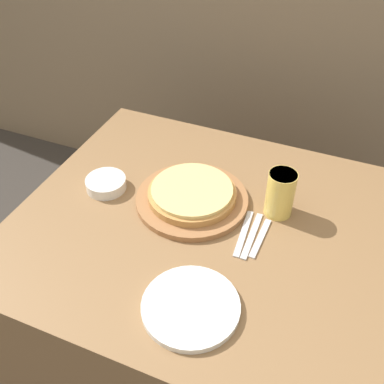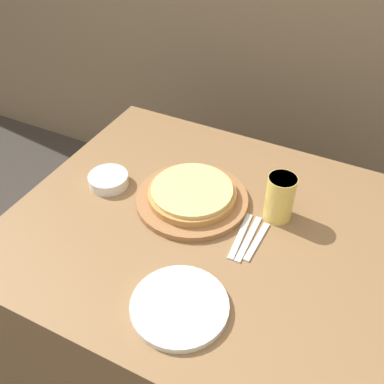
{
  "view_description": "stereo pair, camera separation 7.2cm",
  "coord_description": "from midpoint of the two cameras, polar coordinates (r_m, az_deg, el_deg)",
  "views": [
    {
      "loc": [
        0.33,
        -0.89,
        1.7
      ],
      "look_at": [
        -0.07,
        0.07,
        0.8
      ],
      "focal_mm": 42.0,
      "sensor_mm": 36.0,
      "label": 1
    },
    {
      "loc": [
        0.39,
        -0.86,
        1.7
      ],
      "look_at": [
        -0.07,
        0.07,
        0.8
      ],
      "focal_mm": 42.0,
      "sensor_mm": 36.0,
      "label": 2
    }
  ],
  "objects": [
    {
      "name": "pizza_on_board",
      "position": [
        1.38,
        1.5,
        -0.54
      ],
      "size": [
        0.35,
        0.35,
        0.06
      ],
      "color": "#99663D",
      "rests_on": "dining_table"
    },
    {
      "name": "spoon",
      "position": [
        1.29,
        9.85,
        -6.21
      ],
      "size": [
        0.02,
        0.16,
        0.0
      ],
      "color": "silver",
      "rests_on": "dining_table"
    },
    {
      "name": "side_bowl",
      "position": [
        1.47,
        -9.18,
        1.51
      ],
      "size": [
        0.13,
        0.13,
        0.04
      ],
      "color": "silver",
      "rests_on": "dining_table"
    },
    {
      "name": "fork",
      "position": [
        1.3,
        7.78,
        -5.52
      ],
      "size": [
        0.03,
        0.19,
        0.0
      ],
      "color": "silver",
      "rests_on": "dining_table"
    },
    {
      "name": "beer_glass",
      "position": [
        1.33,
        12.67,
        -0.54
      ],
      "size": [
        0.08,
        0.08,
        0.15
      ],
      "color": "#E5C65B",
      "rests_on": "dining_table"
    },
    {
      "name": "ground_plane",
      "position": [
        1.95,
        2.21,
        -20.19
      ],
      "size": [
        12.0,
        12.0,
        0.0
      ],
      "primitive_type": "plane",
      "color": "#38332D"
    },
    {
      "name": "dinner_plate",
      "position": [
        1.13,
        0.3,
        -14.36
      ],
      "size": [
        0.24,
        0.24,
        0.02
      ],
      "color": "silver",
      "rests_on": "dining_table"
    },
    {
      "name": "dinner_knife",
      "position": [
        1.3,
        8.81,
        -5.86
      ],
      "size": [
        0.02,
        0.19,
        0.0
      ],
      "color": "silver",
      "rests_on": "dining_table"
    },
    {
      "name": "dining_table",
      "position": [
        1.62,
        2.56,
        -13.64
      ],
      "size": [
        1.12,
        0.97,
        0.76
      ],
      "color": "olive",
      "rests_on": "ground_plane"
    }
  ]
}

